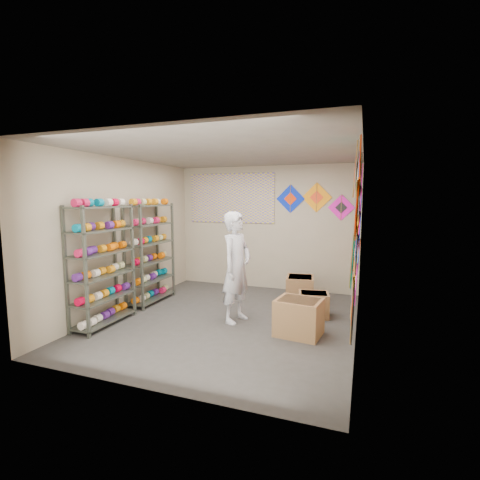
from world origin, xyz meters
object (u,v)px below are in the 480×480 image
at_px(shelf_rack_front, 102,266).
at_px(carton_c, 300,289).
at_px(shelf_rack_back, 150,253).
at_px(carton_a, 299,317).
at_px(shopkeeper, 236,267).
at_px(carton_b, 314,305).

xyz_separation_m(shelf_rack_front, carton_c, (2.71, 2.28, -0.70)).
xyz_separation_m(shelf_rack_back, carton_a, (2.99, -0.69, -0.68)).
height_order(carton_a, carton_c, carton_a).
relative_size(shopkeeper, carton_b, 3.59).
relative_size(shelf_rack_back, carton_c, 3.36).
xyz_separation_m(shelf_rack_front, carton_a, (2.99, 0.61, -0.68)).
bearing_deg(shelf_rack_front, shopkeeper, 24.14).
height_order(shelf_rack_back, carton_b, shelf_rack_back).
relative_size(shopkeeper, carton_a, 2.80).
distance_m(shopkeeper, carton_a, 1.26).
xyz_separation_m(shelf_rack_back, carton_b, (3.08, 0.21, -0.75)).
bearing_deg(shelf_rack_front, carton_a, 11.63).
bearing_deg(carton_c, shelf_rack_back, -168.33).
bearing_deg(shopkeeper, shelf_rack_front, 127.05).
distance_m(shelf_rack_back, carton_c, 2.97).
bearing_deg(shelf_rack_front, carton_c, 40.09).
height_order(shelf_rack_front, shopkeeper, shelf_rack_front).
height_order(shelf_rack_front, carton_b, shelf_rack_front).
bearing_deg(carton_c, shelf_rack_front, -148.15).
xyz_separation_m(shopkeeper, carton_b, (1.16, 0.65, -0.69)).
height_order(shopkeeper, carton_a, shopkeeper).
bearing_deg(carton_b, carton_a, -106.34).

